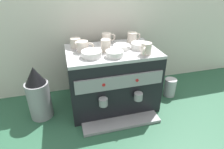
{
  "coord_description": "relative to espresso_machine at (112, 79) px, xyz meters",
  "views": [
    {
      "loc": [
        -0.32,
        -1.18,
        0.91
      ],
      "look_at": [
        0.0,
        0.0,
        0.25
      ],
      "focal_mm": 30.67,
      "sensor_mm": 36.0,
      "label": 1
    }
  ],
  "objects": [
    {
      "name": "ground_plane",
      "position": [
        0.0,
        0.0,
        -0.22
      ],
      "size": [
        4.0,
        4.0,
        0.0
      ],
      "primitive_type": "plane",
      "color": "#28563D"
    },
    {
      "name": "tiled_backsplash_wall",
      "position": [
        0.0,
        0.3,
        0.25
      ],
      "size": [
        2.8,
        0.03,
        0.94
      ],
      "primitive_type": "cube",
      "color": "silver",
      "rests_on": "ground_plane"
    },
    {
      "name": "espresso_machine",
      "position": [
        0.0,
        0.0,
        0.0
      ],
      "size": [
        0.62,
        0.5,
        0.44
      ],
      "color": "black",
      "rests_on": "ground_plane"
    },
    {
      "name": "ceramic_cup_0",
      "position": [
        -0.19,
        0.03,
        0.26
      ],
      "size": [
        0.11,
        0.08,
        0.07
      ],
      "color": "beige",
      "rests_on": "espresso_machine"
    },
    {
      "name": "ceramic_cup_1",
      "position": [
        -0.0,
        0.14,
        0.26
      ],
      "size": [
        0.11,
        0.07,
        0.08
      ],
      "color": "beige",
      "rests_on": "espresso_machine"
    },
    {
      "name": "ceramic_cup_2",
      "position": [
        -0.05,
        -0.01,
        0.26
      ],
      "size": [
        0.06,
        0.11,
        0.08
      ],
      "color": "beige",
      "rests_on": "espresso_machine"
    },
    {
      "name": "ceramic_cup_3",
      "position": [
        0.19,
        -0.13,
        0.26
      ],
      "size": [
        0.08,
        0.1,
        0.08
      ],
      "color": "beige",
      "rests_on": "espresso_machine"
    },
    {
      "name": "ceramic_cup_4",
      "position": [
        -0.23,
        0.11,
        0.26
      ],
      "size": [
        0.07,
        0.11,
        0.07
      ],
      "color": "beige",
      "rests_on": "espresso_machine"
    },
    {
      "name": "ceramic_cup_5",
      "position": [
        0.19,
        0.13,
        0.26
      ],
      "size": [
        0.11,
        0.07,
        0.07
      ],
      "color": "beige",
      "rests_on": "espresso_machine"
    },
    {
      "name": "ceramic_bowl_0",
      "position": [
        0.07,
        0.01,
        0.24
      ],
      "size": [
        0.11,
        0.11,
        0.03
      ],
      "color": "white",
      "rests_on": "espresso_machine"
    },
    {
      "name": "ceramic_bowl_1",
      "position": [
        -0.15,
        -0.08,
        0.24
      ],
      "size": [
        0.13,
        0.13,
        0.04
      ],
      "color": "white",
      "rests_on": "espresso_machine"
    },
    {
      "name": "ceramic_bowl_2",
      "position": [
        0.19,
        -0.02,
        0.24
      ],
      "size": [
        0.12,
        0.12,
        0.04
      ],
      "color": "white",
      "rests_on": "espresso_machine"
    },
    {
      "name": "ceramic_bowl_3",
      "position": [
        -0.01,
        -0.11,
        0.24
      ],
      "size": [
        0.11,
        0.11,
        0.04
      ],
      "color": "white",
      "rests_on": "espresso_machine"
    },
    {
      "name": "coffee_grinder",
      "position": [
        -0.52,
        -0.01,
        -0.04
      ],
      "size": [
        0.15,
        0.15,
        0.38
      ],
      "color": "#939399",
      "rests_on": "ground_plane"
    },
    {
      "name": "milk_pitcher",
      "position": [
        0.48,
        -0.02,
        -0.14
      ],
      "size": [
        0.1,
        0.1,
        0.15
      ],
      "primitive_type": "cylinder",
      "color": "#B7B7BC",
      "rests_on": "ground_plane"
    }
  ]
}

